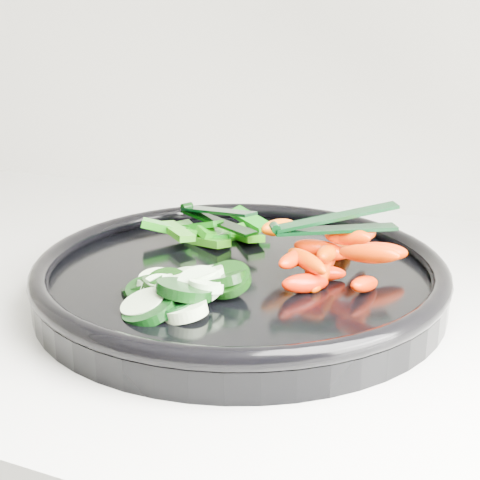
% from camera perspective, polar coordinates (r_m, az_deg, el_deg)
% --- Properties ---
extents(veggie_tray, '(0.44, 0.44, 0.04)m').
position_cam_1_polar(veggie_tray, '(0.61, -0.00, -3.07)').
color(veggie_tray, black).
rests_on(veggie_tray, counter).
extents(cucumber_pile, '(0.12, 0.12, 0.04)m').
position_cam_1_polar(cucumber_pile, '(0.56, -5.53, -4.21)').
color(cucumber_pile, black).
rests_on(cucumber_pile, veggie_tray).
extents(carrot_pile, '(0.14, 0.16, 0.05)m').
position_cam_1_polar(carrot_pile, '(0.60, 7.88, -1.25)').
color(carrot_pile, '#E73E00').
rests_on(carrot_pile, veggie_tray).
extents(pepper_pile, '(0.13, 0.11, 0.04)m').
position_cam_1_polar(pepper_pile, '(0.70, -2.63, 0.66)').
color(pepper_pile, '#0B6809').
rests_on(pepper_pile, veggie_tray).
extents(tong_carrot, '(0.10, 0.07, 0.02)m').
position_cam_1_polar(tong_carrot, '(0.59, 7.87, 1.41)').
color(tong_carrot, black).
rests_on(tong_carrot, carrot_pile).
extents(tong_pepper, '(0.11, 0.07, 0.02)m').
position_cam_1_polar(tong_pepper, '(0.69, -2.14, 2.09)').
color(tong_pepper, black).
rests_on(tong_pepper, pepper_pile).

